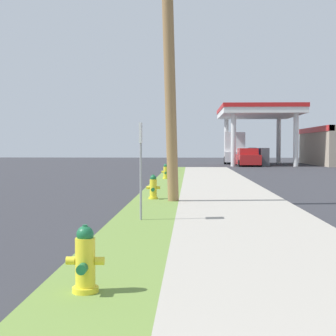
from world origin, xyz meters
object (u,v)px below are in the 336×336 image
Objects in this scene: fire_hydrant_nearest at (85,263)px; street_sign_post at (141,151)px; fire_hydrant_second at (153,188)px; truck_white_at_forecourt at (235,149)px; fire_hydrant_fourth at (172,165)px; car_red_by_far_pump at (247,158)px; car_navy_by_near_pump at (257,157)px; fire_hydrant_third at (166,172)px; utility_pole_midground at (169,49)px.

street_sign_post reaches higher than fire_hydrant_nearest.
fire_hydrant_second is 0.11× the size of truck_white_at_forecourt.
fire_hydrant_nearest is at bearing -90.78° from street_sign_post.
fire_hydrant_fourth is (-0.05, 19.16, 0.00)m from fire_hydrant_second.
street_sign_post reaches higher than car_red_by_far_pump.
street_sign_post reaches higher than car_navy_by_near_pump.
fire_hydrant_third is 24.80m from car_navy_by_near_pump.
fire_hydrant_third is at bearing -101.95° from truck_white_at_forecourt.
fire_hydrant_fourth is 0.35× the size of street_sign_post.
utility_pole_midground is at bearing 82.54° from street_sign_post.
car_red_by_far_pump is at bearing 81.22° from fire_hydrant_nearest.
fire_hydrant_second is at bearing -98.70° from truck_white_at_forecourt.
truck_white_at_forecourt is (5.75, 18.05, 1.04)m from fire_hydrant_fourth.
fire_hydrant_fourth is 20.47m from utility_pole_midground.
fire_hydrant_nearest is 10.16m from fire_hydrant_second.
street_sign_post is at bearing -100.07° from car_red_by_far_pump.
fire_hydrant_third is at bearing -107.69° from car_navy_by_near_pump.
fire_hydrant_third is at bearing -107.28° from car_red_by_far_pump.
car_navy_by_near_pump is at bearing 78.61° from utility_pole_midground.
truck_white_at_forecourt reaches higher than fire_hydrant_second.
utility_pole_midground is at bearing -86.84° from fire_hydrant_third.
fire_hydrant_second is 0.16× the size of car_navy_by_near_pump.
car_red_by_far_pump is at bearing 78.38° from fire_hydrant_second.
car_red_by_far_pump reaches higher than fire_hydrant_fourth.
fire_hydrant_second is at bearing 119.86° from utility_pole_midground.
fire_hydrant_nearest is 47.73m from truck_white_at_forecourt.
car_navy_by_near_pump is at bearing 77.47° from fire_hydrant_second.
fire_hydrant_third is 0.16× the size of car_navy_by_near_pump.
car_red_by_far_pump is (-1.27, -3.50, 0.00)m from car_navy_by_near_pump.
car_red_by_far_pump is at bearing 79.93° from street_sign_post.
car_red_by_far_pump is 0.70× the size of truck_white_at_forecourt.
utility_pole_midground reaches higher than fire_hydrant_third.
car_red_by_far_pump reaches higher than fire_hydrant_third.
fire_hydrant_fourth is 23.68m from street_sign_post.
fire_hydrant_second is 4.65m from street_sign_post.
street_sign_post is 38.76m from car_navy_by_near_pump.
fire_hydrant_nearest is 20.08m from fire_hydrant_third.
truck_white_at_forecourt reaches higher than fire_hydrant_third.
car_red_by_far_pump reaches higher than fire_hydrant_second.
car_navy_by_near_pump is (6.94, 34.45, -3.78)m from utility_pole_midground.
car_red_by_far_pump is (6.23, 10.89, 0.28)m from fire_hydrant_fourth.
utility_pole_midground is 1.87× the size of car_navy_by_near_pump.
truck_white_at_forecourt is at bearing 78.05° from fire_hydrant_third.
truck_white_at_forecourt is (5.18, 38.11, -3.01)m from utility_pole_midground.
truck_white_at_forecourt is at bearing 82.28° from street_sign_post.
utility_pole_midground is (0.52, -0.90, 4.05)m from fire_hydrant_second.
fire_hydrant_nearest is 44.34m from car_navy_by_near_pump.
street_sign_post is 42.09m from truck_white_at_forecourt.
fire_hydrant_nearest and fire_hydrant_third have the same top height.
utility_pole_midground is (0.57, -20.06, 4.05)m from fire_hydrant_fourth.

